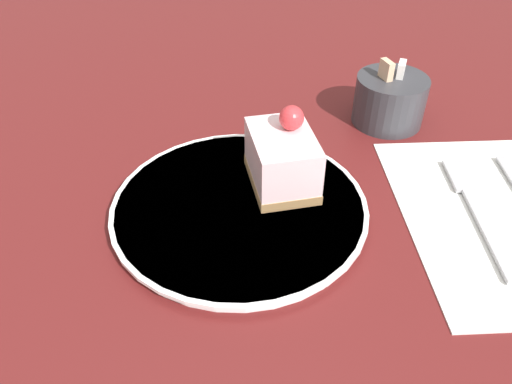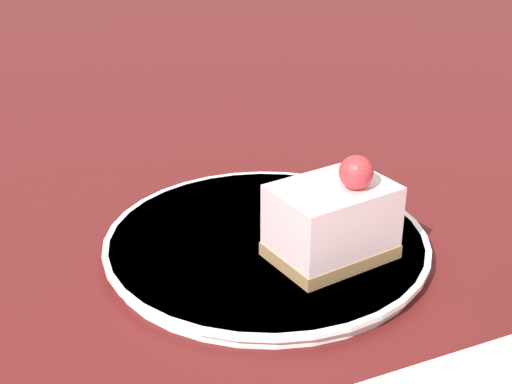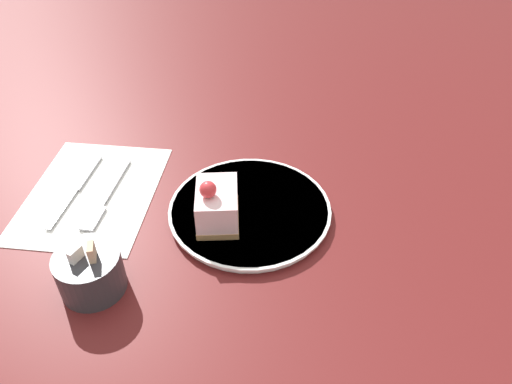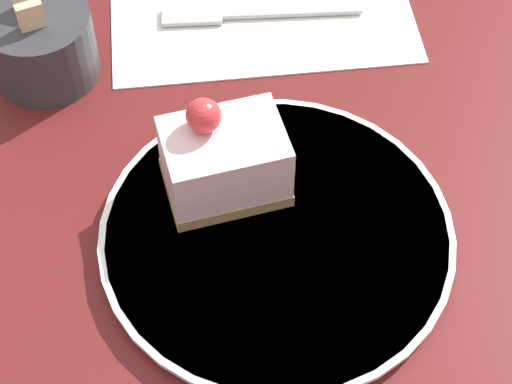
% 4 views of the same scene
% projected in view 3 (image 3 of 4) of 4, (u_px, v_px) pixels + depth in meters
% --- Properties ---
extents(ground_plane, '(4.00, 4.00, 0.00)m').
position_uv_depth(ground_plane, '(250.00, 214.00, 0.77)').
color(ground_plane, '#5B1919').
extents(plate, '(0.25, 0.25, 0.01)m').
position_uv_depth(plate, '(247.00, 208.00, 0.77)').
color(plate, white).
rests_on(plate, ground_plane).
extents(cake_slice, '(0.07, 0.09, 0.08)m').
position_uv_depth(cake_slice, '(217.00, 205.00, 0.72)').
color(cake_slice, '#9E7547').
rests_on(cake_slice, plate).
extents(napkin, '(0.20, 0.26, 0.00)m').
position_uv_depth(napkin, '(92.00, 193.00, 0.80)').
color(napkin, white).
rests_on(napkin, ground_plane).
extents(fork, '(0.03, 0.17, 0.00)m').
position_uv_depth(fork, '(105.00, 199.00, 0.79)').
color(fork, '#B2B2B7').
rests_on(fork, napkin).
extents(knife, '(0.02, 0.18, 0.00)m').
position_uv_depth(knife, '(80.00, 183.00, 0.82)').
color(knife, '#B2B2B7').
rests_on(knife, napkin).
extents(sugar_bowl, '(0.09, 0.09, 0.08)m').
position_uv_depth(sugar_bowl, '(90.00, 272.00, 0.64)').
color(sugar_bowl, '#333338').
rests_on(sugar_bowl, ground_plane).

